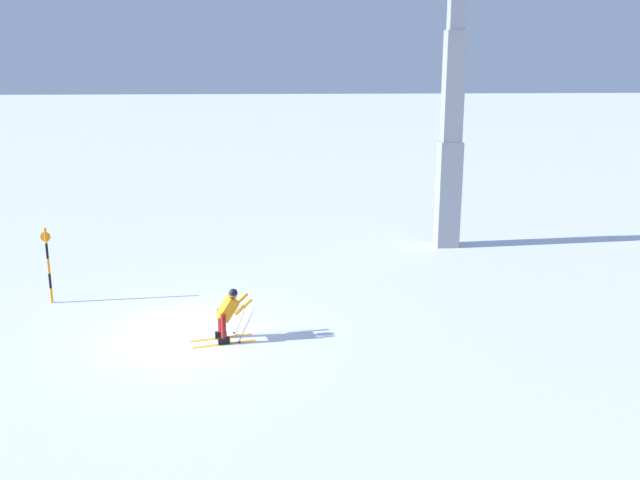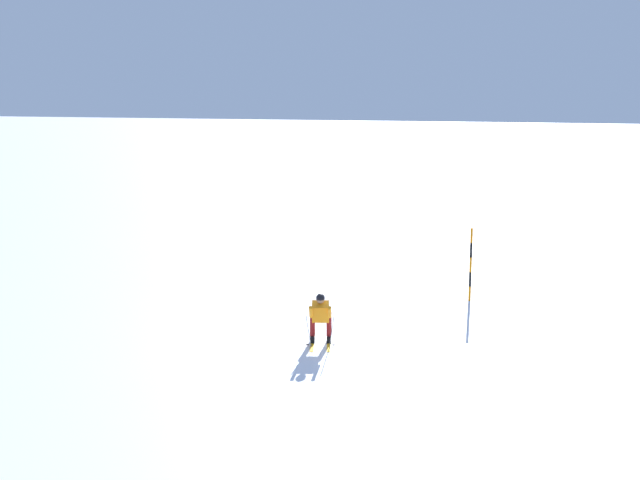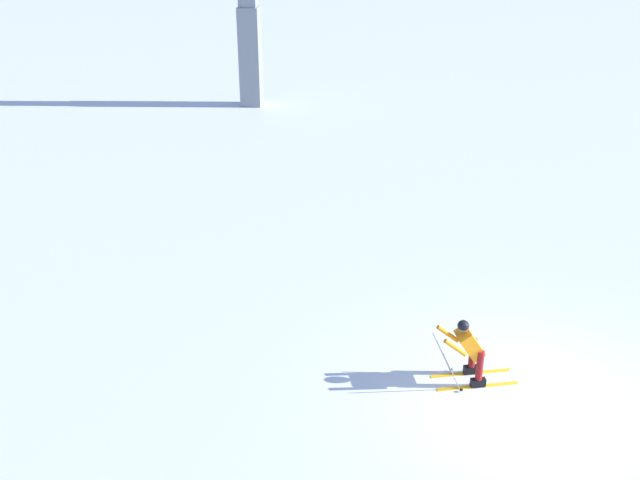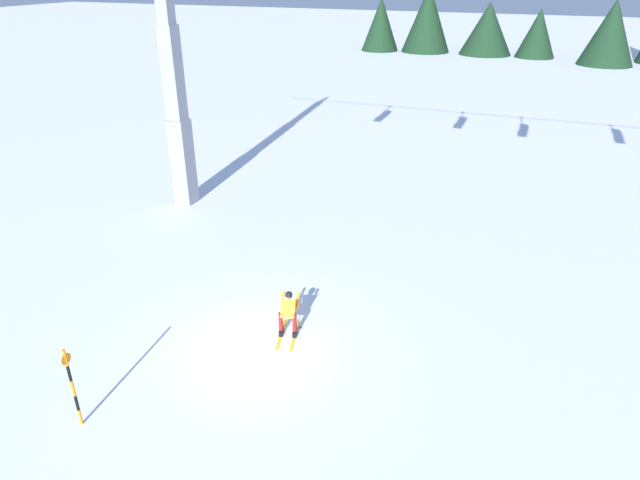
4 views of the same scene
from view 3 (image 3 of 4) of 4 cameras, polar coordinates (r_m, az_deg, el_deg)
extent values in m
plane|color=white|center=(14.55, 15.53, -11.64)|extent=(260.00, 260.00, 0.00)
cube|color=yellow|center=(14.73, 11.67, -10.63)|extent=(0.48, 1.53, 0.01)
cube|color=black|center=(14.68, 11.70, -10.36)|extent=(0.18, 0.30, 0.16)
cylinder|color=maroon|center=(14.46, 11.84, -9.14)|extent=(0.13, 0.13, 0.61)
cube|color=yellow|center=(15.04, 11.16, -9.72)|extent=(0.48, 1.53, 0.01)
cube|color=black|center=(14.99, 11.19, -9.45)|extent=(0.18, 0.30, 0.16)
cylinder|color=maroon|center=(14.77, 11.31, -8.24)|extent=(0.13, 0.13, 0.61)
cube|color=orange|center=(14.37, 11.11, -7.56)|extent=(0.54, 0.62, 0.61)
sphere|color=#997051|center=(14.13, 10.63, -6.43)|extent=(0.20, 0.20, 0.20)
sphere|color=black|center=(14.11, 10.64, -6.31)|extent=(0.22, 0.22, 0.22)
cylinder|color=orange|center=(14.03, 10.06, -7.92)|extent=(0.20, 0.46, 0.40)
cylinder|color=gray|center=(14.29, 9.87, -9.81)|extent=(0.25, 0.44, 1.02)
cylinder|color=black|center=(14.51, 10.49, -10.93)|extent=(0.07, 0.07, 0.01)
cylinder|color=orange|center=(14.40, 9.51, -6.92)|extent=(0.20, 0.46, 0.40)
cylinder|color=gray|center=(14.72, 9.22, -8.58)|extent=(0.02, 0.49, 1.02)
cylinder|color=black|center=(15.00, 9.73, -9.49)|extent=(0.07, 0.07, 0.01)
cube|color=gray|center=(31.41, -5.22, 13.44)|extent=(0.81, 0.81, 3.89)
camera|label=1|loc=(28.28, 7.27, 21.84)|focal=39.05mm
camera|label=2|loc=(18.64, -62.31, 4.90)|focal=45.93mm
camera|label=4|loc=(22.65, 48.20, 21.38)|focal=31.04mm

